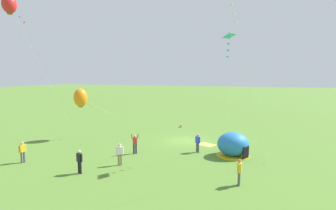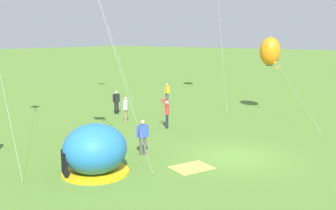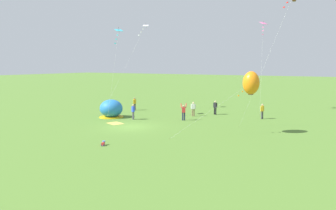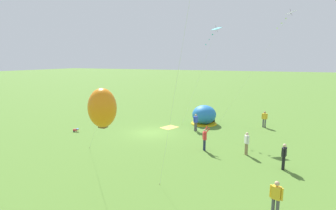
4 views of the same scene
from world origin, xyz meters
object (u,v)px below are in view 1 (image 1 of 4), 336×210
at_px(person_arms_raised, 135,143).
at_px(kite_orange, 81,98).
at_px(person_watching_sky, 79,160).
at_px(person_with_toddler, 22,151).
at_px(person_center_field, 120,153).
at_px(kite_cyan, 229,41).
at_px(kite_white, 231,5).
at_px(person_strolling, 198,142).
at_px(person_near_tent, 239,171).
at_px(popup_tent, 233,145).
at_px(kite_red, 9,4).
at_px(toddler_crawling, 181,126).

bearing_deg(person_arms_raised, kite_orange, -20.92).
relative_size(person_watching_sky, person_with_toddler, 1.00).
relative_size(person_center_field, kite_cyan, 0.16).
xyz_separation_m(person_watching_sky, kite_cyan, (-9.32, -7.07, 8.76)).
height_order(kite_white, kite_cyan, kite_white).
distance_m(person_center_field, person_with_toddler, 7.94).
relative_size(person_strolling, kite_white, 0.15).
bearing_deg(kite_white, person_near_tent, -113.65).
distance_m(person_center_field, kite_white, 13.18).
height_order(person_with_toddler, kite_cyan, kite_cyan).
bearing_deg(person_watching_sky, popup_tent, -140.49).
bearing_deg(kite_orange, kite_red, 69.95).
height_order(person_near_tent, kite_cyan, kite_cyan).
distance_m(person_center_field, kite_cyan, 12.42).
height_order(person_watching_sky, person_near_tent, same).
height_order(person_strolling, person_center_field, same).
distance_m(kite_orange, kite_red, 10.86).
relative_size(person_center_field, person_with_toddler, 1.00).
relative_size(toddler_crawling, kite_white, 0.05).
distance_m(popup_tent, person_near_tent, 6.29).
distance_m(toddler_crawling, person_strolling, 11.89).
bearing_deg(person_arms_raised, kite_red, 15.81).
distance_m(person_watching_sky, person_strolling, 10.42).
height_order(person_center_field, person_arms_raised, person_arms_raised).
xyz_separation_m(toddler_crawling, kite_orange, (8.49, 9.94, 4.38)).
bearing_deg(popup_tent, person_arms_raised, 16.05).
relative_size(person_with_toddler, kite_red, 0.12).
bearing_deg(toddler_crawling, kite_cyan, 123.31).
relative_size(person_arms_raised, kite_cyan, 0.18).
relative_size(person_with_toddler, kite_white, 0.15).
xyz_separation_m(popup_tent, toddler_crawling, (8.15, -10.74, -0.82)).
relative_size(popup_tent, person_strolling, 1.63).
relative_size(kite_cyan, kite_red, 0.75).
xyz_separation_m(person_strolling, person_arms_raised, (5.17, 2.37, 0.03)).
relative_size(popup_tent, person_watching_sky, 1.63).
bearing_deg(kite_orange, popup_tent, 177.27).
distance_m(person_arms_raised, kite_white, 14.19).
bearing_deg(toddler_crawling, kite_white, 115.24).
bearing_deg(person_arms_raised, person_with_toddler, 36.16).
distance_m(toddler_crawling, person_near_tent, 19.31).
bearing_deg(person_center_field, person_arms_raised, -84.11).
bearing_deg(kite_white, popup_tent, -86.32).
height_order(person_watching_sky, kite_white, kite_white).
xyz_separation_m(person_arms_raised, kite_cyan, (-7.86, -1.41, 8.73)).
bearing_deg(kite_white, person_arms_raised, -30.57).
xyz_separation_m(person_arms_raised, person_near_tent, (-9.41, 3.80, -0.03)).
bearing_deg(kite_white, person_center_field, -13.75).
distance_m(toddler_crawling, kite_red, 23.35).
xyz_separation_m(person_center_field, kite_white, (-8.48, 2.07, 9.88)).
distance_m(popup_tent, kite_orange, 17.04).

